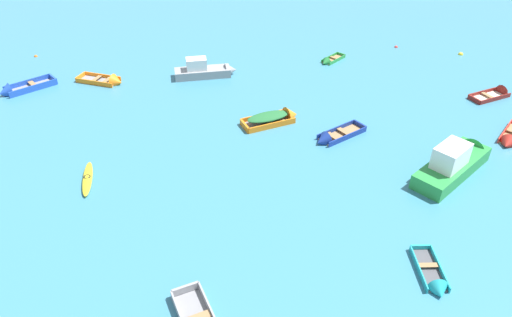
# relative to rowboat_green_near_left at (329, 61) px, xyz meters

# --- Properties ---
(rowboat_green_near_left) EXTENTS (2.68, 2.76, 0.87)m
(rowboat_green_near_left) POSITION_rel_rowboat_green_near_left_xyz_m (0.00, 0.00, 0.00)
(rowboat_green_near_left) COLOR #99754C
(rowboat_green_near_left) RESTS_ON ground_plane
(rowboat_orange_midfield_left) EXTENTS (4.24, 2.59, 1.30)m
(rowboat_orange_midfield_left) POSITION_rel_rowboat_green_near_left_xyz_m (-18.99, -3.87, 0.05)
(rowboat_orange_midfield_left) COLOR gray
(rowboat_orange_midfield_left) RESTS_ON ground_plane
(motor_launch_grey_far_right) EXTENTS (5.45, 2.27, 1.93)m
(motor_launch_grey_far_right) POSITION_rel_rowboat_green_near_left_xyz_m (-10.95, -2.64, 0.41)
(motor_launch_grey_far_right) COLOR gray
(motor_launch_grey_far_right) RESTS_ON ground_plane
(rowboat_maroon_back_row_right) EXTENTS (3.89, 2.62, 1.19)m
(rowboat_maroon_back_row_right) POSITION_rel_rowboat_green_near_left_xyz_m (12.65, -6.82, 0.03)
(rowboat_maroon_back_row_right) COLOR beige
(rowboat_maroon_back_row_right) RESTS_ON ground_plane
(kayak_yellow_back_row_center) EXTENTS (1.21, 3.55, 0.33)m
(kayak_yellow_back_row_center) POSITION_rel_rowboat_green_near_left_xyz_m (-17.27, -17.40, 0.03)
(kayak_yellow_back_row_center) COLOR yellow
(kayak_yellow_back_row_center) RESTS_ON ground_plane
(rowboat_red_near_camera) EXTENTS (3.37, 3.73, 1.13)m
(rowboat_red_near_camera) POSITION_rel_rowboat_green_near_left_xyz_m (10.26, -13.80, 0.04)
(rowboat_red_near_camera) COLOR #99754C
(rowboat_red_near_camera) RESTS_ON ground_plane
(rowboat_deep_blue_distant_center) EXTENTS (4.04, 3.27, 1.14)m
(rowboat_deep_blue_distant_center) POSITION_rel_rowboat_green_near_left_xyz_m (-1.90, -13.25, 0.04)
(rowboat_deep_blue_distant_center) COLOR #99754C
(rowboat_deep_blue_distant_center) RESTS_ON ground_plane
(rowboat_blue_midfield_right) EXTENTS (4.25, 3.87, 1.32)m
(rowboat_blue_midfield_right) POSITION_rel_rowboat_green_near_left_xyz_m (-26.13, -5.37, 0.10)
(rowboat_blue_midfield_right) COLOR gray
(rowboat_blue_midfield_right) RESTS_ON ground_plane
(rowboat_turquoise_outer_left) EXTENTS (1.10, 3.18, 0.98)m
(rowboat_turquoise_outer_left) POSITION_rel_rowboat_green_near_left_xyz_m (1.02, -25.87, 0.02)
(rowboat_turquoise_outer_left) COLOR #4C4C51
(rowboat_turquoise_outer_left) RESTS_ON ground_plane
(motor_launch_green_center) EXTENTS (6.43, 6.04, 2.61)m
(motor_launch_green_center) POSITION_rel_rowboat_green_near_left_xyz_m (5.24, -16.97, 0.61)
(motor_launch_green_center) COLOR #288C3D
(motor_launch_green_center) RESTS_ON ground_plane
(rowboat_orange_far_left) EXTENTS (4.47, 2.98, 1.41)m
(rowboat_orange_far_left) POSITION_rel_rowboat_green_near_left_xyz_m (-5.39, -10.59, 0.21)
(rowboat_orange_far_left) COLOR gray
(rowboat_orange_far_left) RESTS_ON ground_plane
(mooring_buoy_outer_edge) EXTENTS (0.47, 0.47, 0.47)m
(mooring_buoy_outer_edge) POSITION_rel_rowboat_green_near_left_xyz_m (12.84, 1.57, -0.13)
(mooring_buoy_outer_edge) COLOR yellow
(mooring_buoy_outer_edge) RESTS_ON ground_plane
(mooring_buoy_near_foreground) EXTENTS (0.35, 0.35, 0.35)m
(mooring_buoy_near_foreground) POSITION_rel_rowboat_green_near_left_xyz_m (7.21, 3.57, -0.13)
(mooring_buoy_near_foreground) COLOR red
(mooring_buoy_near_foreground) RESTS_ON ground_plane
(mooring_buoy_between_boats_left) EXTENTS (0.32, 0.32, 0.32)m
(mooring_buoy_between_boats_left) POSITION_rel_rowboat_green_near_left_xyz_m (-27.31, 2.12, -0.13)
(mooring_buoy_between_boats_left) COLOR orange
(mooring_buoy_between_boats_left) RESTS_ON ground_plane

